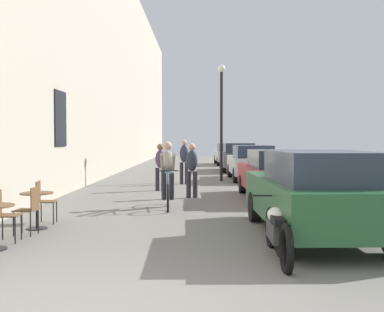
# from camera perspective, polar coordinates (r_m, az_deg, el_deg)

# --- Properties ---
(building_facade_left) EXTENTS (0.54, 68.00, 11.76)m
(building_facade_left) POSITION_cam_1_polar(r_m,az_deg,el_deg) (19.15, -13.23, 14.45)
(building_facade_left) COLOR #B7AD99
(building_facade_left) RESTS_ON ground_plane
(cafe_chair_near_toward_street) EXTENTS (0.41, 0.41, 0.89)m
(cafe_chair_near_toward_street) POSITION_cam_1_polar(r_m,az_deg,el_deg) (8.44, -22.71, -6.56)
(cafe_chair_near_toward_street) COLOR black
(cafe_chair_near_toward_street) RESTS_ON ground_plane
(cafe_table_mid) EXTENTS (0.64, 0.64, 0.72)m
(cafe_table_mid) POSITION_cam_1_polar(r_m,az_deg,el_deg) (9.42, -19.06, -5.60)
(cafe_table_mid) COLOR black
(cafe_table_mid) RESTS_ON ground_plane
(cafe_chair_mid_toward_street) EXTENTS (0.41, 0.41, 0.89)m
(cafe_chair_mid_toward_street) POSITION_cam_1_polar(r_m,az_deg,el_deg) (8.87, -19.85, -6.11)
(cafe_chair_mid_toward_street) COLOR black
(cafe_chair_mid_toward_street) RESTS_ON ground_plane
(cafe_chair_mid_toward_wall) EXTENTS (0.42, 0.42, 0.89)m
(cafe_chair_mid_toward_wall) POSITION_cam_1_polar(r_m,az_deg,el_deg) (10.00, -18.31, -5.17)
(cafe_chair_mid_toward_wall) COLOR black
(cafe_chair_mid_toward_wall) RESTS_ON ground_plane
(cyclist_on_bicycle) EXTENTS (0.52, 1.76, 1.74)m
(cyclist_on_bicycle) POSITION_cam_1_polar(r_m,az_deg,el_deg) (11.62, -3.08, -2.61)
(cyclist_on_bicycle) COLOR black
(cyclist_on_bicycle) RESTS_ON ground_plane
(pedestrian_near) EXTENTS (0.35, 0.25, 1.65)m
(pedestrian_near) POSITION_cam_1_polar(r_m,az_deg,el_deg) (13.54, -0.01, -1.44)
(pedestrian_near) COLOR #26262D
(pedestrian_near) RESTS_ON ground_plane
(pedestrian_mid) EXTENTS (0.37, 0.29, 1.61)m
(pedestrian_mid) POSITION_cam_1_polar(r_m,az_deg,el_deg) (15.56, -4.04, -1.05)
(pedestrian_mid) COLOR #26262D
(pedestrian_mid) RESTS_ON ground_plane
(pedestrian_far) EXTENTS (0.36, 0.26, 1.75)m
(pedestrian_far) POSITION_cam_1_polar(r_m,az_deg,el_deg) (17.71, -1.01, -0.40)
(pedestrian_far) COLOR #26262D
(pedestrian_far) RESTS_ON ground_plane
(street_lamp) EXTENTS (0.32, 0.32, 4.90)m
(street_lamp) POSITION_cam_1_polar(r_m,az_deg,el_deg) (19.09, 3.75, 6.14)
(street_lamp) COLOR black
(street_lamp) RESTS_ON ground_plane
(parked_car_nearest) EXTENTS (1.98, 4.47, 1.57)m
(parked_car_nearest) POSITION_cam_1_polar(r_m,az_deg,el_deg) (8.40, 15.26, -4.48)
(parked_car_nearest) COLOR #23512D
(parked_car_nearest) RESTS_ON ground_plane
(parked_car_second) EXTENTS (1.83, 4.15, 1.46)m
(parked_car_second) POSITION_cam_1_polar(r_m,az_deg,el_deg) (13.55, 10.43, -2.19)
(parked_car_second) COLOR maroon
(parked_car_second) RESTS_ON ground_plane
(parked_car_third) EXTENTS (1.85, 4.28, 1.52)m
(parked_car_third) POSITION_cam_1_polar(r_m,az_deg,el_deg) (19.68, 7.51, -0.76)
(parked_car_third) COLOR #B7B7BC
(parked_car_third) RESTS_ON ground_plane
(parked_car_fourth) EXTENTS (1.88, 4.40, 1.56)m
(parked_car_fourth) POSITION_cam_1_polar(r_m,az_deg,el_deg) (24.97, 5.82, -0.09)
(parked_car_fourth) COLOR #595960
(parked_car_fourth) RESTS_ON ground_plane
(parked_car_fifth) EXTENTS (1.88, 4.25, 1.50)m
(parked_car_fifth) POSITION_cam_1_polar(r_m,az_deg,el_deg) (31.29, 4.64, 0.30)
(parked_car_fifth) COLOR #B7B7BC
(parked_car_fifth) RESTS_ON ground_plane
(parked_motorcycle) EXTENTS (0.62, 2.15, 0.92)m
(parked_motorcycle) POSITION_cam_1_polar(r_m,az_deg,el_deg) (6.92, 10.81, -9.28)
(parked_motorcycle) COLOR black
(parked_motorcycle) RESTS_ON ground_plane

